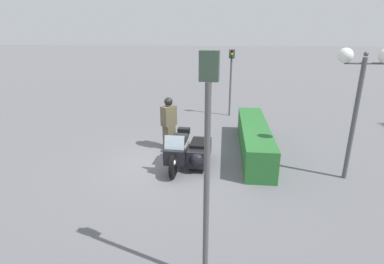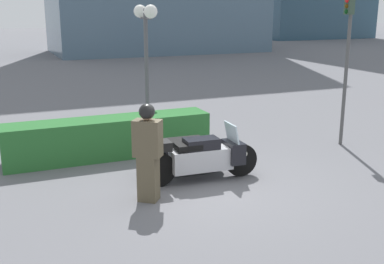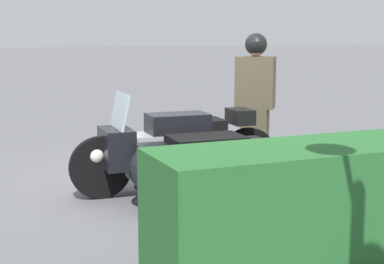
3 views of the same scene
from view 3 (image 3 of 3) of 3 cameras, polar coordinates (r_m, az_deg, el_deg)
name	(u,v)px [view 3 (image 3 of 3)]	position (r m, az deg, el deg)	size (l,w,h in m)	color
ground_plane	(169,185)	(7.22, -2.23, -5.12)	(160.00, 160.00, 0.00)	slate
police_motorcycle	(184,156)	(6.52, -0.79, -2.38)	(2.51, 1.29, 1.17)	black
officer_rider	(255,99)	(7.80, 6.13, 3.16)	(0.58, 0.55, 1.83)	brown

